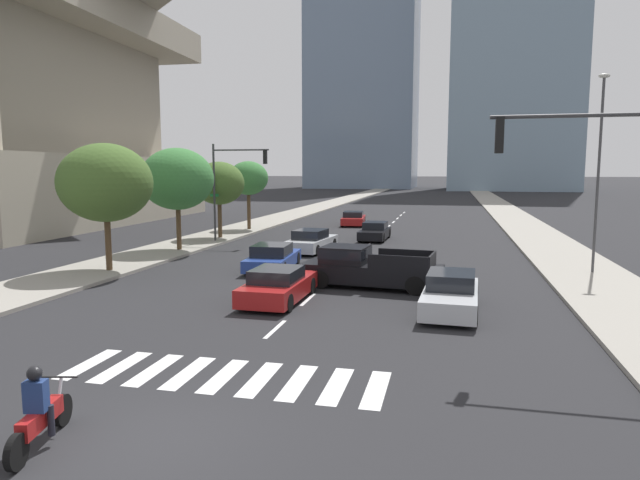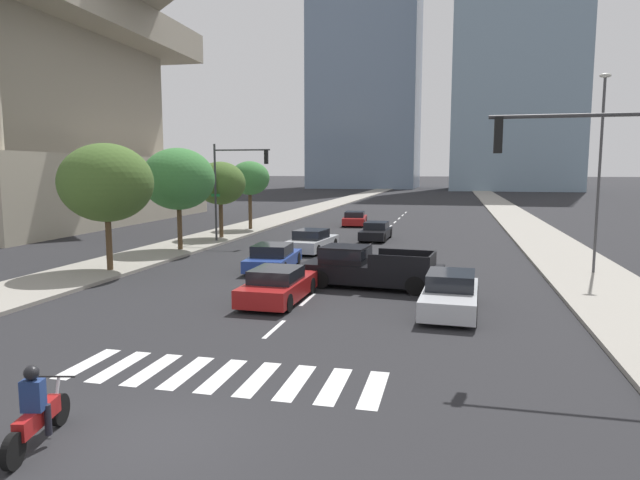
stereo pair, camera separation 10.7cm
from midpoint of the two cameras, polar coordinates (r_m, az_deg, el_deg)
ground_plane at (r=11.11m, az=-16.61°, el=-18.85°), size 800.00×800.00×0.00m
sidewalk_east at (r=39.36m, az=22.18°, el=-0.29°), size 4.00×260.00×0.15m
sidewalk_west at (r=42.19m, az=-9.54°, el=0.61°), size 4.00×260.00×0.15m
crosswalk_near at (r=13.76m, az=-9.72°, el=-13.42°), size 7.65×2.22×0.01m
lane_divider_center at (r=40.44m, az=5.98°, el=0.29°), size 0.14×50.00×0.01m
motorcycle_lead at (r=11.36m, az=-26.57°, el=-15.53°), size 0.81×2.17×1.49m
pickup_truck at (r=23.17m, az=4.75°, el=-2.82°), size 5.85×2.50×1.67m
sedan_silver_0 at (r=33.07m, az=-0.70°, el=-0.15°), size 2.31×4.73×1.33m
sedan_red_1 at (r=20.69m, az=-4.15°, el=-4.64°), size 1.94×4.39×1.27m
sedan_silver_2 at (r=19.66m, az=13.25°, el=-5.37°), size 1.99×4.64×1.34m
sedan_black_3 at (r=38.87m, az=5.79°, el=0.85°), size 1.85×4.30×1.23m
sedan_blue_4 at (r=27.24m, az=-4.66°, el=-1.81°), size 2.17×4.65×1.26m
sedan_red_5 at (r=48.91m, az=3.63°, el=2.17°), size 2.29×4.83×1.21m
traffic_signal_near at (r=15.46m, az=27.16°, el=5.20°), size 4.64×0.28×6.38m
traffic_signal_far at (r=37.00m, az=-8.64°, el=6.48°), size 4.09×0.28×6.32m
street_lamp_east at (r=28.28m, az=26.67°, el=7.19°), size 0.50×0.24×8.87m
street_tree_nearest at (r=27.78m, az=-20.80°, el=5.45°), size 4.26×4.26×5.88m
street_tree_second at (r=33.81m, az=-14.12°, el=6.02°), size 4.22×4.22×5.92m
street_tree_third at (r=39.28m, az=-10.02°, el=5.69°), size 3.46×3.46×5.22m
street_tree_fourth at (r=44.62m, az=-7.08°, el=6.24°), size 3.11×3.11×5.33m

